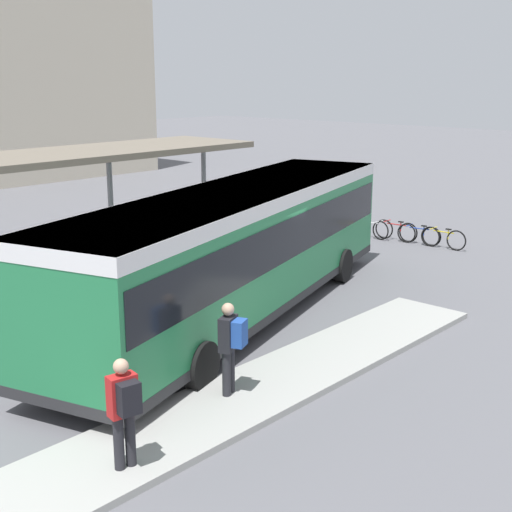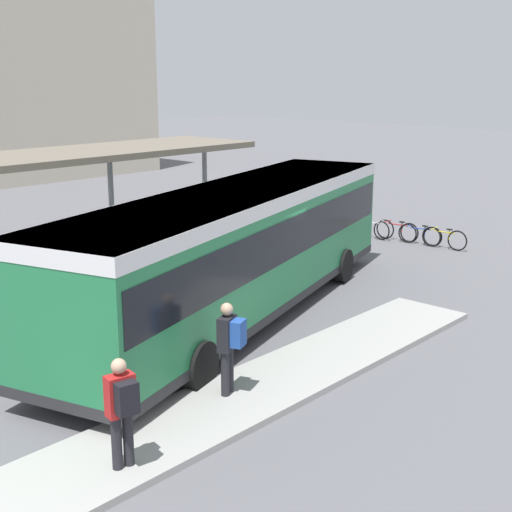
# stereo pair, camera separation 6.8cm
# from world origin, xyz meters

# --- Properties ---
(ground_plane) EXTENTS (120.00, 120.00, 0.00)m
(ground_plane) POSITION_xyz_m (0.00, 0.00, 0.00)
(ground_plane) COLOR #5B5B60
(curb_island) EXTENTS (12.43, 1.80, 0.12)m
(curb_island) POSITION_xyz_m (-2.78, -3.09, 0.06)
(curb_island) COLOR #9E9E99
(curb_island) RESTS_ON ground_plane
(city_bus) EXTENTS (12.46, 5.85, 2.95)m
(city_bus) POSITION_xyz_m (0.01, 0.00, 1.74)
(city_bus) COLOR #237A47
(city_bus) RESTS_ON ground_plane
(pedestrian_waiting) EXTENTS (0.43, 0.46, 1.61)m
(pedestrian_waiting) POSITION_xyz_m (-5.94, -3.50, 1.04)
(pedestrian_waiting) COLOR #232328
(pedestrian_waiting) RESTS_ON curb_island
(pedestrian_companion) EXTENTS (0.47, 0.51, 1.62)m
(pedestrian_companion) POSITION_xyz_m (-3.26, -2.91, 1.05)
(pedestrian_companion) COLOR #232328
(pedestrian_companion) RESTS_ON curb_island
(bicycle_yellow) EXTENTS (0.48, 1.56, 0.67)m
(bicycle_yellow) POSITION_xyz_m (9.27, -0.29, 0.34)
(bicycle_yellow) COLOR black
(bicycle_yellow) RESTS_ON ground_plane
(bicycle_blue) EXTENTS (0.48, 1.52, 0.66)m
(bicycle_blue) POSITION_xyz_m (9.26, 0.58, 0.33)
(bicycle_blue) COLOR black
(bicycle_blue) RESTS_ON ground_plane
(bicycle_red) EXTENTS (0.48, 1.57, 0.68)m
(bicycle_red) POSITION_xyz_m (9.27, 1.45, 0.34)
(bicycle_red) COLOR black
(bicycle_red) RESTS_ON ground_plane
(bicycle_white) EXTENTS (0.48, 1.55, 0.67)m
(bicycle_white) POSITION_xyz_m (9.01, 2.32, 0.34)
(bicycle_white) COLOR black
(bicycle_white) RESTS_ON ground_plane
(station_shelter) EXTENTS (8.93, 3.27, 3.37)m
(station_shelter) POSITION_xyz_m (1.16, 6.25, 3.21)
(station_shelter) COLOR #706656
(station_shelter) RESTS_ON ground_plane
(potted_planter_near_shelter) EXTENTS (0.91, 0.91, 1.29)m
(potted_planter_near_shelter) POSITION_xyz_m (-1.61, 3.71, 0.66)
(potted_planter_near_shelter) COLOR slate
(potted_planter_near_shelter) RESTS_ON ground_plane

